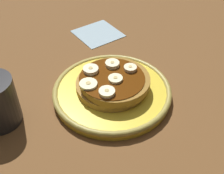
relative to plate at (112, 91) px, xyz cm
name	(u,v)px	position (x,y,z in cm)	size (l,w,h in cm)	color
ground_plane	(112,101)	(0.00, 0.00, -2.61)	(140.00, 140.00, 3.00)	brown
plate	(112,91)	(0.00, 0.00, 0.00)	(24.33, 24.33, 2.06)	yellow
pancake_stack	(113,83)	(-0.28, -0.19, 2.12)	(14.82, 15.00, 3.08)	#AC7D3A
banana_slice_0	(115,79)	(-0.51, 0.77, 3.87)	(2.86, 2.86, 0.76)	#F6EFB6
banana_slice_1	(91,70)	(3.72, -3.00, 3.99)	(3.16, 3.16, 1.00)	#F3E5BB
banana_slice_2	(88,84)	(4.90, 1.16, 3.84)	(3.47, 3.47, 0.71)	#F7F1B6
banana_slice_3	(107,92)	(1.93, 4.28, 3.97)	(3.05, 3.05, 0.96)	#FBF3C0
banana_slice_4	(130,68)	(-4.19, -1.73, 3.96)	(2.64, 2.64, 0.95)	#FBE5B6
banana_slice_5	(112,64)	(-0.94, -3.87, 4.00)	(2.95, 2.95, 1.02)	#F8F1BD
napkin	(98,33)	(-1.67, -24.79, -0.96)	(11.00, 11.00, 0.30)	#99B2BF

